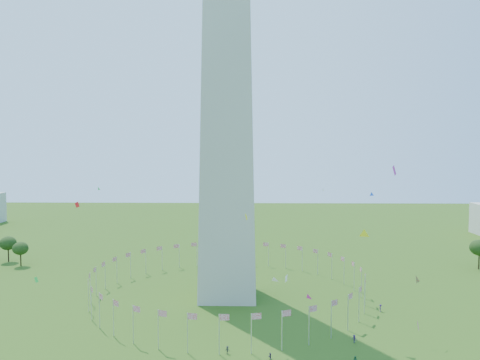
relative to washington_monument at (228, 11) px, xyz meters
name	(u,v)px	position (x,y,z in m)	size (l,w,h in m)	color
washington_monument	(228,11)	(0.00, 0.00, 0.00)	(16.80, 16.80, 169.00)	beige
flag_ring	(228,282)	(0.00, 0.00, -80.00)	(80.24, 80.24, 9.00)	silver
kites_aloft	(289,260)	(16.01, -28.46, -66.30)	(114.43, 88.46, 37.69)	yellow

